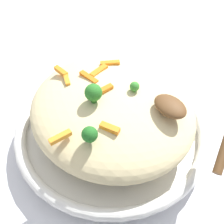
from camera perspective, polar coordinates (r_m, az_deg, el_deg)
ground_plane at (r=0.55m, az=0.00°, el=-5.31°), size 2.40×2.40×0.00m
serving_bowl at (r=0.53m, az=0.00°, el=-3.64°), size 0.36×0.36×0.05m
pasta_mound at (r=0.49m, az=0.00°, el=0.61°), size 0.30×0.28×0.09m
carrot_piece_0 at (r=0.48m, az=-4.74°, el=7.02°), size 0.04×0.01×0.01m
carrot_piece_1 at (r=0.50m, az=-2.69°, el=8.35°), size 0.02×0.04×0.01m
carrot_piece_2 at (r=0.46m, az=-1.22°, el=4.72°), size 0.01×0.02×0.01m
carrot_piece_3 at (r=0.49m, az=-9.17°, el=6.46°), size 0.03×0.02×0.01m
carrot_piece_4 at (r=0.40m, az=-10.47°, el=-5.02°), size 0.01×0.03×0.01m
carrot_piece_5 at (r=0.51m, az=-10.34°, el=8.16°), size 0.03×0.01×0.01m
carrot_piece_6 at (r=0.52m, az=-0.40°, el=9.89°), size 0.03×0.03×0.01m
carrot_piece_7 at (r=0.41m, az=-0.46°, el=-3.26°), size 0.03×0.02×0.01m
broccoli_floret_0 at (r=0.43m, az=-3.94°, el=4.05°), size 0.03×0.03×0.03m
broccoli_floret_1 at (r=0.39m, az=-4.56°, el=-4.59°), size 0.02×0.02×0.03m
broccoli_floret_2 at (r=0.45m, az=4.61°, el=5.16°), size 0.02×0.02×0.02m
serving_spoon at (r=0.42m, az=16.57°, el=1.13°), size 0.15×0.16×0.09m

